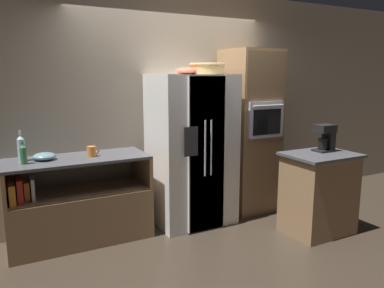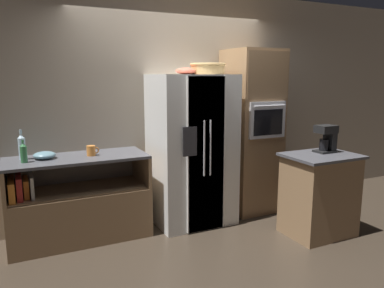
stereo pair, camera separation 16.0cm
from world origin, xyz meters
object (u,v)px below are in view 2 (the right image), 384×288
at_px(wall_oven, 251,131).
at_px(bottle_short, 22,147).
at_px(mixing_bowl, 45,155).
at_px(coffee_maker, 327,137).
at_px(refrigerator, 192,150).
at_px(bottle_tall, 24,153).
at_px(mug, 91,151).
at_px(wicker_basket, 208,68).
at_px(fruit_bowl, 186,71).

height_order(wall_oven, bottle_short, wall_oven).
bearing_deg(mixing_bowl, coffee_maker, -19.36).
distance_m(refrigerator, bottle_tall, 1.84).
distance_m(bottle_tall, mug, 0.67).
xyz_separation_m(bottle_tall, bottle_short, (-0.01, 0.16, 0.03)).
bearing_deg(mug, coffee_maker, -21.68).
distance_m(wall_oven, wicker_basket, 1.07).
bearing_deg(fruit_bowl, bottle_short, 173.20).
bearing_deg(refrigerator, mixing_bowl, 176.11).
distance_m(wall_oven, coffee_maker, 1.02).
bearing_deg(fruit_bowl, refrigerator, 20.70).
xyz_separation_m(fruit_bowl, bottle_tall, (-1.74, 0.05, -0.80)).
xyz_separation_m(wall_oven, fruit_bowl, (-0.98, -0.09, 0.77)).
relative_size(wicker_basket, mixing_bowl, 1.84).
relative_size(wicker_basket, bottle_short, 1.33).
distance_m(wicker_basket, bottle_tall, 2.18).
xyz_separation_m(fruit_bowl, mixing_bowl, (-1.54, 0.15, -0.86)).
bearing_deg(mug, wicker_basket, -4.50).
xyz_separation_m(bottle_tall, mug, (0.66, 0.04, -0.05)).
distance_m(wicker_basket, mug, 1.61).
bearing_deg(bottle_short, coffee_maker, -19.21).
distance_m(refrigerator, bottle_short, 1.86).
xyz_separation_m(wicker_basket, coffee_maker, (1.06, -0.85, -0.76)).
relative_size(refrigerator, fruit_bowl, 7.56).
xyz_separation_m(bottle_tall, coffee_maker, (3.07, -0.92, 0.07)).
relative_size(wall_oven, coffee_maker, 6.82).
distance_m(mug, mixing_bowl, 0.47).
xyz_separation_m(refrigerator, mug, (-1.17, 0.06, 0.08)).
relative_size(wicker_basket, mug, 3.12).
relative_size(bottle_short, mixing_bowl, 1.38).
bearing_deg(refrigerator, mug, 177.16).
bearing_deg(bottle_tall, wall_oven, 0.80).
bearing_deg(wicker_basket, refrigerator, 165.07).
xyz_separation_m(wall_oven, mug, (-2.05, 0.00, -0.08)).
bearing_deg(coffee_maker, wicker_basket, 141.21).
relative_size(wall_oven, bottle_tall, 9.20).
relative_size(wall_oven, mug, 15.82).
height_order(fruit_bowl, bottle_tall, fruit_bowl).
bearing_deg(wicker_basket, fruit_bowl, 177.11).
xyz_separation_m(bottle_short, mixing_bowl, (0.20, -0.06, -0.10)).
relative_size(refrigerator, bottle_short, 5.75).
bearing_deg(bottle_short, refrigerator, -5.40).
relative_size(bottle_tall, coffee_maker, 0.74).
distance_m(bottle_tall, mixing_bowl, 0.23).
relative_size(mixing_bowl, coffee_maker, 0.73).
xyz_separation_m(fruit_bowl, bottle_short, (-1.75, 0.21, -0.76)).
relative_size(wicker_basket, fruit_bowl, 1.75).
height_order(wall_oven, wicker_basket, wall_oven).
relative_size(refrigerator, mug, 13.47).
height_order(refrigerator, wicker_basket, wicker_basket).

